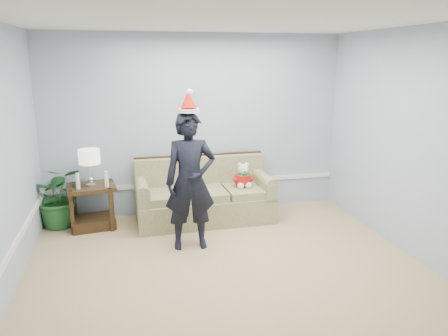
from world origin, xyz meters
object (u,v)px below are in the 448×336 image
object	(u,v)px
side_table	(93,211)
sofa	(204,198)
teddy_bear	(243,178)
houseplant	(59,196)
table_lamp	(89,158)
man	(190,182)

from	to	relation	value
side_table	sofa	bearing A→B (deg)	-1.30
sofa	teddy_bear	bearing A→B (deg)	-9.34
side_table	houseplant	world-z (taller)	houseplant
table_lamp	teddy_bear	xyz separation A→B (m)	(2.15, -0.09, -0.39)
man	table_lamp	bearing A→B (deg)	144.83
sofa	teddy_bear	xyz separation A→B (m)	(0.58, -0.08, 0.29)
side_table	table_lamp	size ratio (longest dim) A/B	1.37
side_table	teddy_bear	bearing A→B (deg)	-3.14
side_table	table_lamp	xyz separation A→B (m)	(0.01, -0.03, 0.77)
houseplant	teddy_bear	world-z (taller)	houseplant
sofa	side_table	world-z (taller)	sofa
teddy_bear	houseplant	bearing A→B (deg)	175.33
sofa	side_table	distance (m)	1.59
sofa	man	bearing A→B (deg)	-111.11
table_lamp	houseplant	size ratio (longest dim) A/B	0.58
sofa	table_lamp	distance (m)	1.72
houseplant	man	size ratio (longest dim) A/B	0.52
table_lamp	teddy_bear	world-z (taller)	table_lamp
man	teddy_bear	bearing A→B (deg)	44.36
teddy_bear	sofa	bearing A→B (deg)	173.06
houseplant	man	bearing A→B (deg)	-33.19
sofa	man	size ratio (longest dim) A/B	1.15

